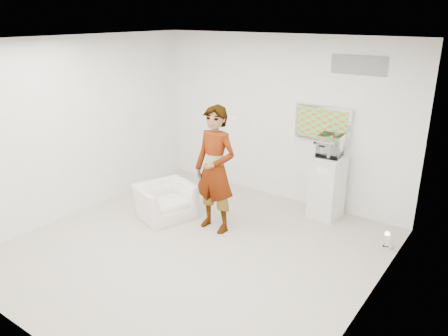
{
  "coord_description": "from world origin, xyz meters",
  "views": [
    {
      "loc": [
        3.72,
        -4.42,
        3.32
      ],
      "look_at": [
        0.1,
        0.6,
        1.12
      ],
      "focal_mm": 35.0,
      "sensor_mm": 36.0,
      "label": 1
    }
  ],
  "objects_px": {
    "armchair": "(165,201)",
    "floor_uplight": "(386,241)",
    "pedestal": "(327,187)",
    "tv": "(323,123)",
    "person": "(215,170)"
  },
  "relations": [
    {
      "from": "armchair",
      "to": "floor_uplight",
      "type": "distance_m",
      "value": 3.59
    },
    {
      "from": "floor_uplight",
      "to": "pedestal",
      "type": "bearing_deg",
      "value": 157.0
    },
    {
      "from": "tv",
      "to": "person",
      "type": "height_order",
      "value": "person"
    },
    {
      "from": "armchair",
      "to": "pedestal",
      "type": "xyz_separation_m",
      "value": [
        2.22,
        1.62,
        0.25
      ]
    },
    {
      "from": "armchair",
      "to": "person",
      "type": "bearing_deg",
      "value": -60.78
    },
    {
      "from": "person",
      "to": "tv",
      "type": "bearing_deg",
      "value": 62.66
    },
    {
      "from": "tv",
      "to": "armchair",
      "type": "relative_size",
      "value": 1.11
    },
    {
      "from": "tv",
      "to": "pedestal",
      "type": "relative_size",
      "value": 0.92
    },
    {
      "from": "pedestal",
      "to": "floor_uplight",
      "type": "xyz_separation_m",
      "value": [
        1.19,
        -0.51,
        -0.41
      ]
    },
    {
      "from": "person",
      "to": "floor_uplight",
      "type": "height_order",
      "value": "person"
    },
    {
      "from": "person",
      "to": "pedestal",
      "type": "bearing_deg",
      "value": 51.19
    },
    {
      "from": "tv",
      "to": "floor_uplight",
      "type": "height_order",
      "value": "tv"
    },
    {
      "from": "person",
      "to": "armchair",
      "type": "relative_size",
      "value": 2.25
    },
    {
      "from": "pedestal",
      "to": "person",
      "type": "bearing_deg",
      "value": -130.93
    },
    {
      "from": "person",
      "to": "pedestal",
      "type": "distance_m",
      "value": 1.99
    }
  ]
}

